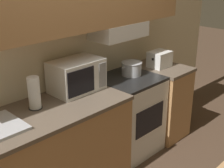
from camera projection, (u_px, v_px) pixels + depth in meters
ground_plane at (72, 158)px, 3.51m from camera, size 16.00×16.00×0.00m
wall_back at (70, 23)px, 2.92m from camera, size 5.18×0.38×2.55m
lower_counter_main at (42, 158)px, 2.75m from camera, size 1.65×0.68×0.89m
lower_counter_right_stub at (159, 100)px, 3.90m from camera, size 0.49×0.68×0.89m
stove_range at (128, 115)px, 3.53m from camera, size 0.65×0.63×0.89m
cooking_pot at (132, 68)px, 3.42m from camera, size 0.31×0.23×0.15m
microwave at (77, 76)px, 2.97m from camera, size 0.50×0.33×0.31m
toaster at (160, 59)px, 3.69m from camera, size 0.27×0.21×0.19m
paper_towel_roll at (34, 93)px, 2.61m from camera, size 0.12×0.12×0.28m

